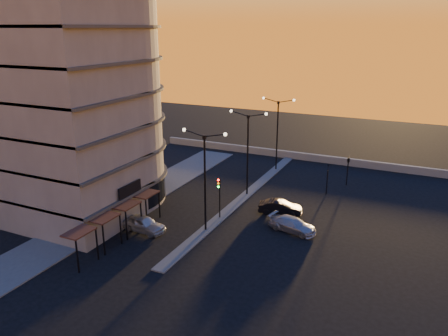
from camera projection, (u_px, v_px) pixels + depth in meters
ground at (206, 231)px, 40.38m from camera, size 120.00×120.00×0.00m
sidewalk_west at (138, 197)px, 48.07m from camera, size 5.00×40.00×0.12m
median at (247, 194)px, 48.96m from camera, size 1.20×36.00×0.12m
parapet at (303, 156)px, 61.77m from camera, size 44.00×0.50×1.00m
building at (77, 92)px, 42.44m from camera, size 14.35×17.08×25.00m
streetlamp_near at (205, 173)px, 38.66m from camera, size 4.32×0.32×9.51m
streetlamp_mid at (248, 147)px, 47.26m from camera, size 4.32×0.32×9.51m
streetlamp_far at (277, 128)px, 55.86m from camera, size 4.32×0.32×9.51m
traffic_light_main at (219, 191)px, 41.96m from camera, size 0.28×0.44×4.25m
signal_east_a at (327, 178)px, 48.57m from camera, size 0.13×0.16×3.60m
signal_east_b at (348, 160)px, 51.04m from camera, size 0.42×1.99×3.60m
car_hatchback at (143, 224)px, 40.04m from camera, size 4.53×2.13×1.50m
car_sedan at (280, 207)px, 43.80m from camera, size 4.50×2.39×1.41m
car_wagon at (293, 225)px, 40.07m from camera, size 4.78×2.70×1.31m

